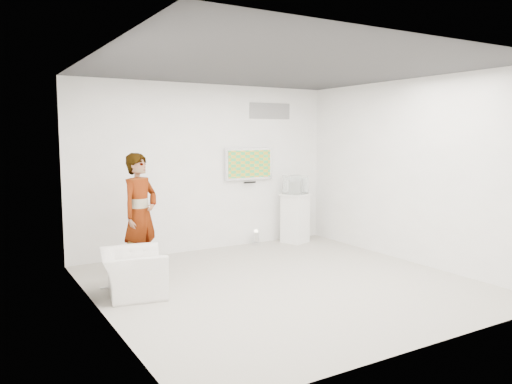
% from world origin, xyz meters
% --- Properties ---
extents(room, '(5.01, 5.01, 3.00)m').
position_xyz_m(room, '(0.00, 0.00, 1.50)').
color(room, '#A7A199').
rests_on(room, ground).
extents(tv, '(1.00, 0.08, 0.60)m').
position_xyz_m(tv, '(0.85, 2.45, 1.55)').
color(tv, silver).
rests_on(tv, room).
extents(logo_decal, '(0.90, 0.02, 0.30)m').
position_xyz_m(logo_decal, '(1.35, 2.49, 2.55)').
color(logo_decal, slate).
rests_on(logo_decal, room).
extents(person, '(0.80, 0.71, 1.83)m').
position_xyz_m(person, '(-1.57, 1.50, 0.91)').
color(person, white).
rests_on(person, room).
extents(armchair, '(0.95, 1.04, 0.59)m').
position_xyz_m(armchair, '(-1.98, 0.58, 0.29)').
color(armchair, white).
rests_on(armchair, room).
extents(pedestal, '(0.60, 0.60, 0.95)m').
position_xyz_m(pedestal, '(1.72, 2.15, 0.48)').
color(pedestal, white).
rests_on(pedestal, room).
extents(floor_uplight, '(0.22, 0.22, 0.28)m').
position_xyz_m(floor_uplight, '(0.95, 2.34, 0.14)').
color(floor_uplight, silver).
rests_on(floor_uplight, room).
extents(vitrine, '(0.41, 0.41, 0.36)m').
position_xyz_m(vitrine, '(1.72, 2.15, 1.13)').
color(vitrine, white).
rests_on(vitrine, pedestal).
extents(console, '(0.12, 0.18, 0.24)m').
position_xyz_m(console, '(1.72, 2.15, 1.07)').
color(console, white).
rests_on(console, pedestal).
extents(wii_remote, '(0.06, 0.16, 0.04)m').
position_xyz_m(wii_remote, '(-1.43, 1.76, 1.65)').
color(wii_remote, white).
rests_on(wii_remote, person).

